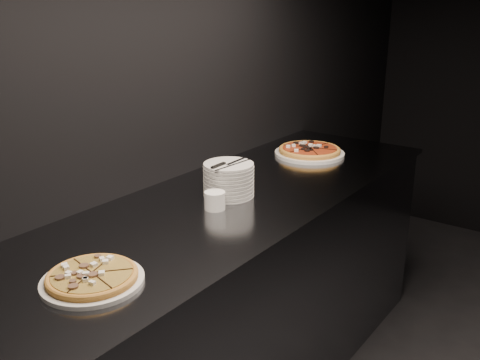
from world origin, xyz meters
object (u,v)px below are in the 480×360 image
Objects in this scene: plate_stack at (229,180)px; counter at (230,300)px; pizza_tomato at (310,151)px; cutlery at (228,164)px; pizza_mushroom at (92,278)px; ramekin at (215,200)px.

counter is at bearing -50.95° from plate_stack.
pizza_tomato is 1.81× the size of cutlery.
ramekin is at bearing 96.83° from pizza_mushroom.
cutlery reaches higher than pizza_mushroom.
cutlery is (-0.12, 0.78, 0.12)m from pizza_mushroom.
plate_stack reaches higher than counter.
pizza_tomato is 0.72m from plate_stack.
counter is 0.90m from pizza_mushroom.
counter is 0.51m from ramekin.
plate_stack is 0.16m from ramekin.
cutlery is 2.71× the size of ramekin.
pizza_tomato is at bearing 95.85° from pizza_mushroom.
ramekin is (0.02, -0.11, 0.50)m from counter.
counter is at bearing 97.17° from pizza_mushroom.
plate_stack is 0.94× the size of cutlery.
ramekin is at bearing -71.99° from plate_stack.
plate_stack is (-0.03, 0.04, 0.53)m from counter.
plate_stack is (-0.13, 0.79, 0.05)m from pizza_mushroom.
pizza_mushroom is 3.84× the size of ramekin.
counter is at bearing -45.97° from cutlery.
cutlery is (0.01, -0.02, 0.07)m from plate_stack.
counter is 30.71× the size of ramekin.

